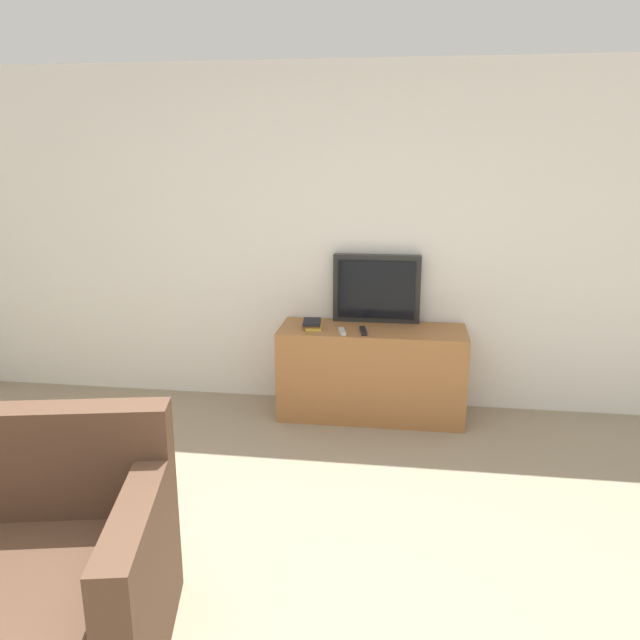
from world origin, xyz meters
name	(u,v)px	position (x,y,z in m)	size (l,w,h in m)	color
wall_back	(318,240)	(0.00, 3.03, 1.30)	(9.00, 0.06, 2.60)	white
tv_stand	(372,372)	(0.45, 2.73, 0.34)	(1.38, 0.50, 0.69)	#9E6638
television	(377,289)	(0.46, 2.94, 0.95)	(0.66, 0.09, 0.52)	black
book_stack	(312,324)	(0.00, 2.68, 0.72)	(0.16, 0.20, 0.06)	gold
remote_on_stand	(363,331)	(0.39, 2.62, 0.70)	(0.07, 0.19, 0.02)	black
remote_secondary	(342,332)	(0.24, 2.58, 0.70)	(0.07, 0.16, 0.02)	#B7B7B7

